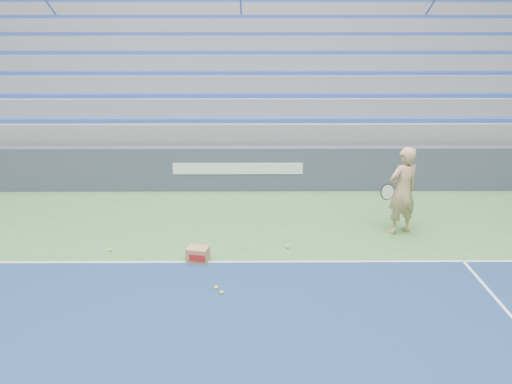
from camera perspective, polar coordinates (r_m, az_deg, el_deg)
sponsor_barrier at (r=12.45m, az=-2.05°, el=2.67°), size 30.00×0.32×1.10m
bleachers at (r=17.74m, az=-1.61°, el=13.57°), size 31.00×9.15×7.30m
tennis_player at (r=10.21m, az=16.39°, el=0.13°), size 0.99×0.94×1.78m
ball_box at (r=8.96m, az=-6.65°, el=-7.12°), size 0.41×0.35×0.27m
tennis_ball_0 at (r=7.97m, az=-3.93°, el=-11.39°), size 0.07×0.07×0.07m
tennis_ball_1 at (r=9.45m, az=3.65°, el=-6.24°), size 0.07×0.07×0.07m
tennis_ball_2 at (r=8.11m, az=-4.57°, el=-10.85°), size 0.07×0.07×0.07m
tennis_ball_3 at (r=9.70m, az=-16.33°, el=-6.35°), size 0.07×0.07×0.07m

